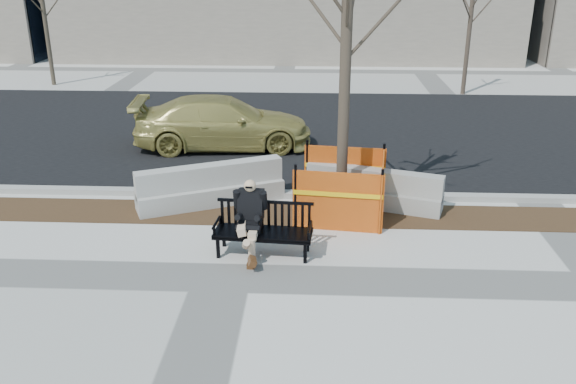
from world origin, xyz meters
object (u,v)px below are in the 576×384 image
Objects in this scene: bench at (264,254)px; sedan at (224,147)px; tree_fence at (340,214)px; jersey_barrier_left at (212,204)px; seated_man at (251,252)px; jersey_barrier_right at (372,205)px.

bench is 0.37× the size of sedan.
jersey_barrier_left is at bearing 171.65° from tree_fence.
seated_man is 0.47× the size of jersey_barrier_right.
tree_fence is at bearing 51.74° from seated_man.
jersey_barrier_left reaches higher than jersey_barrier_right.
seated_man is at bearing -132.74° from tree_fence.
sedan is (-1.61, 6.23, 0.00)m from bench.
bench is 0.61× the size of jersey_barrier_right.
jersey_barrier_right is (3.37, 0.07, 0.00)m from jersey_barrier_left.
bench is 0.57× the size of jersey_barrier_left.
seated_man is at bearing -88.47° from jersey_barrier_left.
sedan is at bearing 124.40° from tree_fence.
tree_fence is 2.08× the size of jersey_barrier_left.
sedan is 1.54× the size of jersey_barrier_left.
sedan is 1.67× the size of jersey_barrier_right.
tree_fence is (1.63, 1.77, 0.00)m from seated_man.
sedan reaches higher than jersey_barrier_right.
jersey_barrier_right is at bearing 34.40° from tree_fence.
jersey_barrier_right is at bearing 48.46° from seated_man.
seated_man is 0.28× the size of sedan.
tree_fence is at bearing -32.77° from jersey_barrier_left.
tree_fence reaches higher than sedan.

